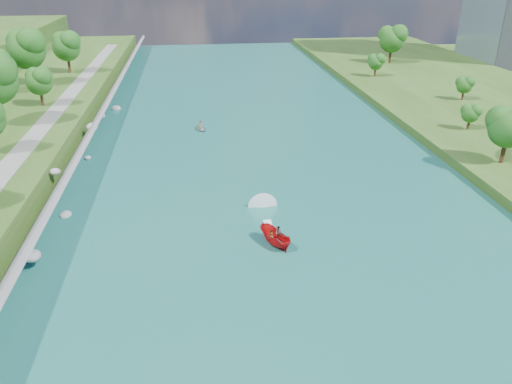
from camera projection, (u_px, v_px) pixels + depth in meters
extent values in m
plane|color=#2D5119|center=(291.00, 258.00, 50.05)|extent=(260.00, 260.00, 0.00)
cube|color=#17585A|center=(263.00, 179.00, 68.00)|extent=(55.00, 240.00, 0.10)
cube|color=slate|center=(65.00, 177.00, 64.27)|extent=(3.54, 236.00, 4.05)
ellipsoid|color=gray|center=(32.00, 256.00, 47.81)|extent=(1.64, 1.80, 1.07)
ellipsoid|color=gray|center=(65.00, 215.00, 58.29)|extent=(1.40, 1.76, 0.81)
ellipsoid|color=gray|center=(55.00, 172.00, 63.29)|extent=(1.43, 1.43, 0.83)
ellipsoid|color=gray|center=(88.00, 158.00, 74.65)|extent=(0.97, 1.12, 0.63)
ellipsoid|color=gray|center=(92.00, 127.00, 82.55)|extent=(1.85, 2.31, 1.29)
ellipsoid|color=gray|center=(101.00, 116.00, 91.11)|extent=(1.38, 1.41, 0.91)
ellipsoid|color=gray|center=(116.00, 109.00, 99.51)|extent=(1.88, 1.90, 1.34)
cube|color=gray|center=(8.00, 167.00, 62.76)|extent=(3.00, 200.00, 0.10)
ellipsoid|color=#165319|center=(39.00, 83.00, 87.55)|extent=(4.86, 4.86, 8.09)
ellipsoid|color=#165319|center=(26.00, 52.00, 101.26)|extent=(8.07, 8.07, 13.45)
ellipsoid|color=#165319|center=(66.00, 48.00, 112.80)|extent=(6.59, 6.59, 10.98)
ellipsoid|color=#165319|center=(508.00, 130.00, 67.62)|extent=(5.73, 5.73, 9.55)
ellipsoid|color=#165319|center=(470.00, 115.00, 82.11)|extent=(3.04, 3.04, 5.07)
ellipsoid|color=#165319|center=(464.00, 86.00, 99.51)|extent=(3.35, 3.35, 5.58)
ellipsoid|color=#165319|center=(376.00, 63.00, 119.47)|extent=(3.87, 3.87, 6.44)
ellipsoid|color=#165319|center=(392.00, 41.00, 133.81)|extent=(7.07, 7.07, 11.79)
imported|color=#B70E10|center=(275.00, 237.00, 51.90)|extent=(3.66, 4.97, 1.80)
imported|color=#66605B|center=(272.00, 237.00, 51.39)|extent=(0.65, 0.50, 1.58)
imported|color=#66605B|center=(279.00, 233.00, 52.32)|extent=(0.92, 0.92, 1.51)
cube|color=white|center=(270.00, 230.00, 54.96)|extent=(0.90, 5.00, 0.06)
imported|color=#919399|center=(201.00, 128.00, 87.24)|extent=(3.10, 3.68, 0.65)
imported|color=#66605B|center=(201.00, 125.00, 86.97)|extent=(0.81, 0.68, 1.41)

